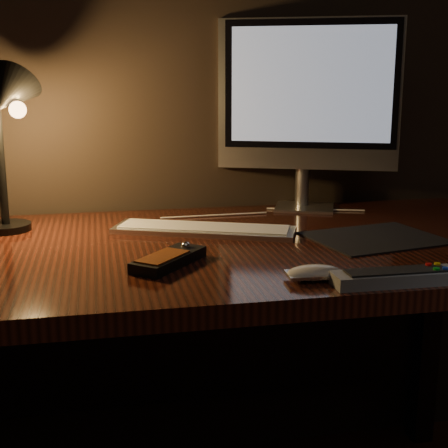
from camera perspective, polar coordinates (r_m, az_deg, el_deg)
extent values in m
cube|color=#40180E|center=(1.33, -2.58, -2.64)|extent=(1.60, 0.75, 0.04)
cube|color=black|center=(1.99, 18.06, -9.29)|extent=(0.06, 0.06, 0.71)
cube|color=black|center=(1.74, -4.29, -8.37)|extent=(1.48, 0.02, 0.51)
cube|color=silver|center=(1.70, 7.37, 1.53)|extent=(0.19, 0.18, 0.01)
cylinder|color=silver|center=(1.72, 7.14, 3.49)|extent=(0.05, 0.05, 0.10)
cube|color=silver|center=(1.67, 7.72, 11.62)|extent=(0.45, 0.20, 0.39)
cube|color=black|center=(1.65, 7.93, 12.49)|extent=(0.41, 0.17, 0.33)
cube|color=#91A3C6|center=(1.65, 7.96, 12.49)|extent=(0.38, 0.15, 0.29)
cube|color=silver|center=(1.42, -1.84, -0.47)|extent=(0.43, 0.26, 0.02)
cube|color=black|center=(1.41, 13.66, -1.24)|extent=(0.31, 0.27, 0.00)
ellipsoid|color=white|center=(1.09, 8.28, -4.62)|extent=(0.10, 0.06, 0.02)
cube|color=black|center=(1.17, -5.06, -3.27)|extent=(0.16, 0.17, 0.02)
cube|color=brown|center=(1.17, -5.07, -2.76)|extent=(0.11, 0.12, 0.00)
sphere|color=silver|center=(1.17, -5.07, -2.68)|extent=(0.02, 0.02, 0.02)
cube|color=gray|center=(1.10, 15.45, -4.76)|extent=(0.22, 0.06, 0.02)
cube|color=black|center=(1.10, 15.48, -4.15)|extent=(0.18, 0.04, 0.00)
cylinder|color=red|center=(1.10, 15.49, -3.99)|extent=(0.01, 0.01, 0.00)
cylinder|color=#0C8C19|center=(1.10, 15.49, -3.99)|extent=(0.01, 0.01, 0.00)
cylinder|color=gold|center=(1.10, 15.49, -3.99)|extent=(0.01, 0.01, 0.00)
cylinder|color=#1433BF|center=(1.10, 15.49, -3.99)|extent=(0.01, 0.01, 0.00)
cylinder|color=black|center=(1.52, -19.29, -0.27)|extent=(0.13, 0.13, 0.02)
cylinder|color=black|center=(1.50, -19.73, 5.40)|extent=(0.02, 0.02, 0.29)
cone|color=black|center=(1.44, -19.17, 11.09)|extent=(0.18, 0.18, 0.15)
sphere|color=#FFB266|center=(1.42, -18.35, 9.89)|extent=(0.04, 0.04, 0.04)
cylinder|color=white|center=(1.62, 3.95, 0.98)|extent=(0.53, 0.10, 0.00)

